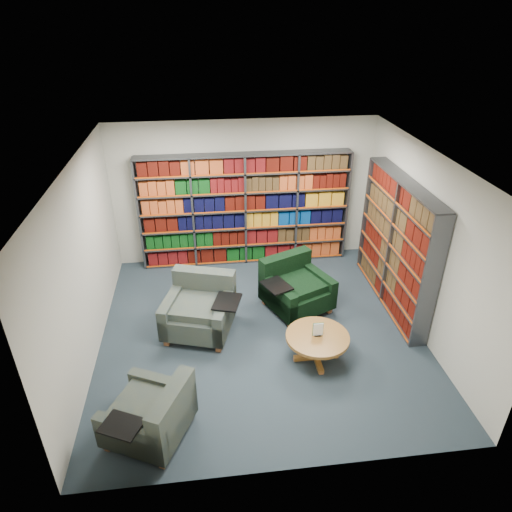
{
  "coord_description": "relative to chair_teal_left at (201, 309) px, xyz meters",
  "views": [
    {
      "loc": [
        -0.79,
        -5.75,
        4.63
      ],
      "look_at": [
        0.0,
        0.6,
        1.05
      ],
      "focal_mm": 32.0,
      "sensor_mm": 36.0,
      "label": 1
    }
  ],
  "objects": [
    {
      "name": "chair_green_right",
      "position": [
        1.59,
        0.42,
        -0.01
      ],
      "size": [
        1.29,
        1.27,
        0.88
      ],
      "color": "black",
      "rests_on": "ground"
    },
    {
      "name": "coffee_table",
      "position": [
        1.66,
        -0.96,
        -0.02
      ],
      "size": [
        0.92,
        0.92,
        0.65
      ],
      "color": "#9C602E",
      "rests_on": "ground"
    },
    {
      "name": "bookshelf_back",
      "position": [
        0.93,
        2.12,
        0.73
      ],
      "size": [
        4.0,
        0.28,
        2.2
      ],
      "color": "#47494F",
      "rests_on": "ground"
    },
    {
      "name": "bookshelf_right",
      "position": [
        3.27,
        0.38,
        0.73
      ],
      "size": [
        0.28,
        2.5,
        2.2
      ],
      "color": "#47494F",
      "rests_on": "ground"
    },
    {
      "name": "room_shell",
      "position": [
        0.93,
        -0.22,
        1.03
      ],
      "size": [
        5.02,
        5.02,
        2.82
      ],
      "color": "#1C262E",
      "rests_on": "ground"
    },
    {
      "name": "chair_teal_front",
      "position": [
        -0.59,
        -2.06,
        -0.04
      ],
      "size": [
        1.17,
        1.19,
        0.8
      ],
      "color": "black",
      "rests_on": "ground"
    },
    {
      "name": "chair_teal_left",
      "position": [
        0.0,
        0.0,
        0.0
      ],
      "size": [
        1.31,
        1.25,
        0.91
      ],
      "color": "black",
      "rests_on": "ground"
    }
  ]
}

